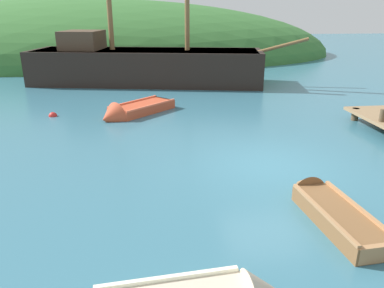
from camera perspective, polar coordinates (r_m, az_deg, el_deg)
The scene contains 6 objects.
ground_plane at distance 11.23m, azimuth 11.64°, elevation -3.16°, with size 120.00×120.00×0.00m, color teal.
shore_hill at distance 39.48m, azimuth -16.26°, elevation 12.89°, with size 49.49×24.49×10.79m, color #387033.
sailing_ship at distance 23.53m, azimuth -7.29°, elevation 11.15°, with size 16.67×6.32×12.51m.
rowboat_near_dock at distance 8.92m, azimuth 20.15°, elevation -9.51°, with size 1.15×3.28×0.87m.
rowboat_portside at distance 16.43m, azimuth -9.20°, elevation 4.88°, with size 3.51×3.45×1.19m.
buoy_red at distance 17.13m, azimuth -20.58°, elevation 4.02°, with size 0.36×0.36×0.36m, color red.
Camera 1 is at (-3.43, -9.78, 4.33)m, focal length 34.70 mm.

